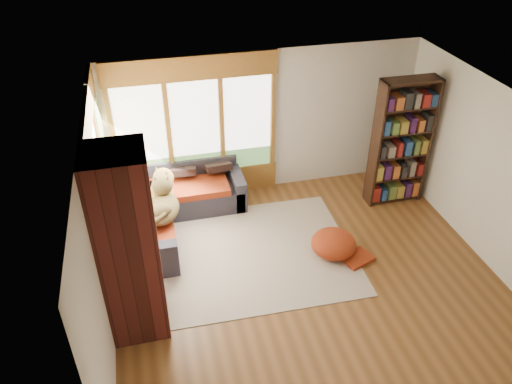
{
  "coord_description": "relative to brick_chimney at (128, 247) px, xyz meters",
  "views": [
    {
      "loc": [
        -2.01,
        -5.12,
        5.12
      ],
      "look_at": [
        -0.53,
        0.95,
        0.95
      ],
      "focal_mm": 35.0,
      "sensor_mm": 36.0,
      "label": 1
    }
  ],
  "objects": [
    {
      "name": "area_rug",
      "position": [
        1.62,
        1.01,
        -1.29
      ],
      "size": [
        3.38,
        2.62,
        0.01
      ],
      "primitive_type": "cube",
      "rotation": [
        0.0,
        0.0,
        -0.02
      ],
      "color": "silver",
      "rests_on": "ground"
    },
    {
      "name": "dog_brindle",
      "position": [
        0.48,
        1.69,
        -0.53
      ],
      "size": [
        0.66,
        0.93,
        0.47
      ],
      "rotation": [
        0.0,
        0.0,
        1.39
      ],
      "color": "#3B2C17",
      "rests_on": "sectional_sofa"
    },
    {
      "name": "floor",
      "position": [
        2.4,
        0.35,
        -1.3
      ],
      "size": [
        5.5,
        5.5,
        0.0
      ],
      "primitive_type": "plane",
      "color": "brown",
      "rests_on": "ground"
    },
    {
      "name": "windows_left",
      "position": [
        -0.32,
        1.55,
        0.05
      ],
      "size": [
        0.1,
        2.62,
        1.9
      ],
      "color": "#926025",
      "rests_on": "wall_left"
    },
    {
      "name": "wall_front",
      "position": [
        2.4,
        -2.15,
        0.0
      ],
      "size": [
        5.5,
        0.04,
        2.6
      ],
      "primitive_type": "cube",
      "color": "silver",
      "rests_on": "ground"
    },
    {
      "name": "sectional_sofa",
      "position": [
        0.45,
        2.05,
        -1.0
      ],
      "size": [
        2.2,
        2.2,
        0.8
      ],
      "rotation": [
        0.0,
        0.0,
        0.05
      ],
      "color": "#25222D",
      "rests_on": "ground"
    },
    {
      "name": "dog_tan",
      "position": [
        0.4,
        1.95,
        -0.52
      ],
      "size": [
        0.94,
        0.96,
        0.47
      ],
      "rotation": [
        0.0,
        0.0,
        0.85
      ],
      "color": "olive",
      "rests_on": "sectional_sofa"
    },
    {
      "name": "windows_back",
      "position": [
        1.2,
        2.82,
        0.05
      ],
      "size": [
        2.82,
        0.1,
        1.9
      ],
      "color": "#926025",
      "rests_on": "wall_back"
    },
    {
      "name": "wall_back",
      "position": [
        2.4,
        2.85,
        0.0
      ],
      "size": [
        5.5,
        0.04,
        2.6
      ],
      "primitive_type": "cube",
      "color": "silver",
      "rests_on": "ground"
    },
    {
      "name": "brick_chimney",
      "position": [
        0.0,
        0.0,
        0.0
      ],
      "size": [
        0.7,
        0.7,
        2.6
      ],
      "primitive_type": "cube",
      "color": "#471914",
      "rests_on": "ground"
    },
    {
      "name": "wall_right",
      "position": [
        5.15,
        0.35,
        0.0
      ],
      "size": [
        0.04,
        5.0,
        2.6
      ],
      "primitive_type": "cube",
      "color": "silver",
      "rests_on": "ground"
    },
    {
      "name": "bookshelf",
      "position": [
        4.54,
        1.89,
        -0.16
      ],
      "size": [
        0.97,
        0.32,
        2.27
      ],
      "color": "black",
      "rests_on": "ground"
    },
    {
      "name": "wall_left",
      "position": [
        -0.35,
        0.35,
        0.0
      ],
      "size": [
        0.04,
        5.0,
        2.6
      ],
      "primitive_type": "cube",
      "color": "silver",
      "rests_on": "ground"
    },
    {
      "name": "ceiling",
      "position": [
        2.4,
        0.35,
        1.3
      ],
      "size": [
        5.5,
        5.5,
        0.0
      ],
      "primitive_type": "plane",
      "color": "white"
    },
    {
      "name": "pouf",
      "position": [
        2.97,
        0.73,
        -1.1
      ],
      "size": [
        0.92,
        0.92,
        0.38
      ],
      "primitive_type": "ellipsoid",
      "rotation": [
        0.0,
        0.0,
        0.42
      ],
      "color": "#9A3517",
      "rests_on": "area_rug"
    },
    {
      "name": "throw_pillows",
      "position": [
        0.53,
        2.1,
        -0.54
      ],
      "size": [
        1.98,
        1.68,
        0.45
      ],
      "color": "black",
      "rests_on": "sectional_sofa"
    },
    {
      "name": "roller_blind",
      "position": [
        -0.29,
        2.38,
        0.45
      ],
      "size": [
        0.03,
        0.72,
        0.9
      ],
      "primitive_type": "cube",
      "color": "#72955A",
      "rests_on": "wall_left"
    }
  ]
}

